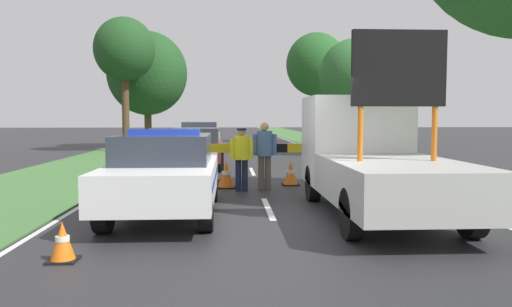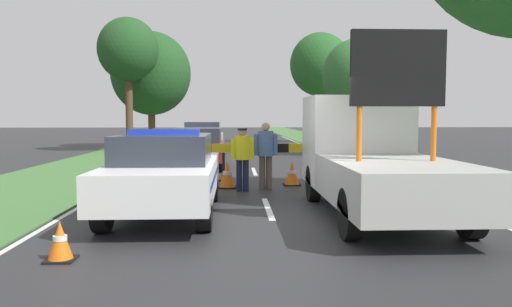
{
  "view_description": "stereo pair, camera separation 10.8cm",
  "coord_description": "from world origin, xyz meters",
  "px_view_note": "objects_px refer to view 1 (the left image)",
  "views": [
    {
      "loc": [
        -0.79,
        -8.79,
        1.85
      ],
      "look_at": [
        -0.23,
        1.43,
        1.1
      ],
      "focal_mm": 35.0,
      "sensor_mm": 36.0,
      "label": 1
    },
    {
      "loc": [
        -0.69,
        -8.79,
        1.85
      ],
      "look_at": [
        -0.23,
        1.43,
        1.1
      ],
      "focal_mm": 35.0,
      "sensor_mm": 36.0,
      "label": 2
    }
  ],
  "objects_px": {
    "roadside_tree_near_right": "(354,76)",
    "roadside_tree_near_left": "(124,50)",
    "road_barrier": "(268,151)",
    "roadside_tree_far_left": "(147,73)",
    "roadside_tree_mid_right": "(316,65)",
    "police_officer": "(242,153)",
    "traffic_cone_centre_front": "(291,174)",
    "work_truck": "(371,156)",
    "traffic_cone_behind_barrier": "(214,171)",
    "queued_car_sedan_silver": "(200,138)",
    "traffic_cone_near_police": "(63,242)",
    "queued_car_wagon_maroon": "(196,147)",
    "pedestrian_civilian": "(265,150)",
    "police_car": "(166,173)",
    "traffic_cone_near_truck": "(226,175)"
  },
  "relations": [
    {
      "from": "work_truck",
      "to": "roadside_tree_far_left",
      "type": "distance_m",
      "value": 22.43
    },
    {
      "from": "roadside_tree_near_left",
      "to": "queued_car_sedan_silver",
      "type": "bearing_deg",
      "value": -33.11
    },
    {
      "from": "pedestrian_civilian",
      "to": "traffic_cone_behind_barrier",
      "type": "bearing_deg",
      "value": 107.61
    },
    {
      "from": "traffic_cone_behind_barrier",
      "to": "roadside_tree_near_left",
      "type": "bearing_deg",
      "value": 112.31
    },
    {
      "from": "pedestrian_civilian",
      "to": "traffic_cone_centre_front",
      "type": "bearing_deg",
      "value": 21.1
    },
    {
      "from": "pedestrian_civilian",
      "to": "roadside_tree_far_left",
      "type": "height_order",
      "value": "roadside_tree_far_left"
    },
    {
      "from": "queued_car_sedan_silver",
      "to": "roadside_tree_near_right",
      "type": "distance_m",
      "value": 7.88
    },
    {
      "from": "police_officer",
      "to": "roadside_tree_near_right",
      "type": "xyz_separation_m",
      "value": [
        5.61,
        11.05,
        2.84
      ]
    },
    {
      "from": "police_car",
      "to": "traffic_cone_behind_barrier",
      "type": "xyz_separation_m",
      "value": [
        0.75,
        5.07,
        -0.52
      ]
    },
    {
      "from": "traffic_cone_near_police",
      "to": "police_officer",
      "type": "bearing_deg",
      "value": 67.61
    },
    {
      "from": "work_truck",
      "to": "roadside_tree_near_left",
      "type": "bearing_deg",
      "value": -66.96
    },
    {
      "from": "road_barrier",
      "to": "roadside_tree_mid_right",
      "type": "height_order",
      "value": "roadside_tree_mid_right"
    },
    {
      "from": "traffic_cone_behind_barrier",
      "to": "roadside_tree_mid_right",
      "type": "distance_m",
      "value": 22.35
    },
    {
      "from": "traffic_cone_behind_barrier",
      "to": "queued_car_sedan_silver",
      "type": "xyz_separation_m",
      "value": [
        -0.92,
        9.46,
        0.56
      ]
    },
    {
      "from": "road_barrier",
      "to": "roadside_tree_far_left",
      "type": "bearing_deg",
      "value": 115.35
    },
    {
      "from": "police_officer",
      "to": "traffic_cone_centre_front",
      "type": "distance_m",
      "value": 1.81
    },
    {
      "from": "traffic_cone_near_police",
      "to": "roadside_tree_near_left",
      "type": "bearing_deg",
      "value": 99.2
    },
    {
      "from": "road_barrier",
      "to": "police_officer",
      "type": "distance_m",
      "value": 1.13
    },
    {
      "from": "police_officer",
      "to": "queued_car_wagon_maroon",
      "type": "bearing_deg",
      "value": -102.46
    },
    {
      "from": "traffic_cone_centre_front",
      "to": "roadside_tree_near_left",
      "type": "xyz_separation_m",
      "value": [
        -7.08,
        13.22,
        5.0
      ]
    },
    {
      "from": "work_truck",
      "to": "roadside_tree_mid_right",
      "type": "bearing_deg",
      "value": -100.23
    },
    {
      "from": "traffic_cone_near_police",
      "to": "roadside_tree_near_right",
      "type": "bearing_deg",
      "value": 64.65
    },
    {
      "from": "road_barrier",
      "to": "traffic_cone_near_police",
      "type": "bearing_deg",
      "value": -108.72
    },
    {
      "from": "pedestrian_civilian",
      "to": "traffic_cone_behind_barrier",
      "type": "relative_size",
      "value": 3.02
    },
    {
      "from": "police_officer",
      "to": "queued_car_wagon_maroon",
      "type": "distance_m",
      "value": 5.79
    },
    {
      "from": "queued_car_wagon_maroon",
      "to": "roadside_tree_near_left",
      "type": "relative_size",
      "value": 0.61
    },
    {
      "from": "traffic_cone_near_police",
      "to": "traffic_cone_centre_front",
      "type": "height_order",
      "value": "traffic_cone_centre_front"
    },
    {
      "from": "road_barrier",
      "to": "police_officer",
      "type": "xyz_separation_m",
      "value": [
        -0.74,
        -0.85,
        0.0
      ]
    },
    {
      "from": "police_officer",
      "to": "queued_car_wagon_maroon",
      "type": "height_order",
      "value": "police_officer"
    },
    {
      "from": "road_barrier",
      "to": "roadside_tree_far_left",
      "type": "height_order",
      "value": "roadside_tree_far_left"
    },
    {
      "from": "traffic_cone_near_truck",
      "to": "roadside_tree_near_right",
      "type": "relative_size",
      "value": 0.12
    },
    {
      "from": "traffic_cone_near_police",
      "to": "roadside_tree_near_right",
      "type": "xyz_separation_m",
      "value": [
        8.06,
        17.0,
        3.53
      ]
    },
    {
      "from": "police_car",
      "to": "roadside_tree_far_left",
      "type": "relative_size",
      "value": 0.69
    },
    {
      "from": "traffic_cone_behind_barrier",
      "to": "queued_car_wagon_maroon",
      "type": "distance_m",
      "value": 3.57
    },
    {
      "from": "queued_car_sedan_silver",
      "to": "work_truck",
      "type": "bearing_deg",
      "value": 106.05
    },
    {
      "from": "police_car",
      "to": "police_officer",
      "type": "distance_m",
      "value": 3.31
    },
    {
      "from": "police_officer",
      "to": "pedestrian_civilian",
      "type": "bearing_deg",
      "value": -176.25
    },
    {
      "from": "traffic_cone_behind_barrier",
      "to": "police_car",
      "type": "bearing_deg",
      "value": -98.45
    },
    {
      "from": "police_car",
      "to": "roadside_tree_mid_right",
      "type": "xyz_separation_m",
      "value": [
        7.38,
        25.77,
        4.71
      ]
    },
    {
      "from": "road_barrier",
      "to": "traffic_cone_centre_front",
      "type": "distance_m",
      "value": 0.9
    },
    {
      "from": "police_officer",
      "to": "pedestrian_civilian",
      "type": "relative_size",
      "value": 0.93
    },
    {
      "from": "roadside_tree_near_left",
      "to": "work_truck",
      "type": "bearing_deg",
      "value": -64.33
    },
    {
      "from": "police_officer",
      "to": "traffic_cone_behind_barrier",
      "type": "relative_size",
      "value": 2.81
    },
    {
      "from": "police_car",
      "to": "traffic_cone_centre_front",
      "type": "relative_size",
      "value": 7.42
    },
    {
      "from": "roadside_tree_mid_right",
      "to": "pedestrian_civilian",
      "type": "bearing_deg",
      "value": -103.21
    },
    {
      "from": "road_barrier",
      "to": "traffic_cone_centre_front",
      "type": "relative_size",
      "value": 4.76
    },
    {
      "from": "work_truck",
      "to": "roadside_tree_far_left",
      "type": "height_order",
      "value": "roadside_tree_far_left"
    },
    {
      "from": "roadside_tree_near_right",
      "to": "roadside_tree_near_left",
      "type": "bearing_deg",
      "value": 164.29
    },
    {
      "from": "traffic_cone_centre_front",
      "to": "roadside_tree_near_left",
      "type": "height_order",
      "value": "roadside_tree_near_left"
    },
    {
      "from": "queued_car_sedan_silver",
      "to": "police_officer",
      "type": "bearing_deg",
      "value": 98.23
    }
  ]
}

